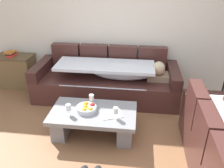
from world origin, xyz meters
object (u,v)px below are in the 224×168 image
at_px(coffee_table, 94,120).
at_px(side_cabinet, 16,71).
at_px(open_magazine, 112,114).
at_px(couch_along_wall, 109,81).
at_px(wine_glass_near_left, 68,108).
at_px(book_stack_on_cabinet, 11,54).
at_px(wine_glass_far_back, 91,98).
at_px(fruit_bowl, 87,108).
at_px(wine_glass_near_right, 116,111).

bearing_deg(coffee_table, side_cabinet, 143.93).
xyz_separation_m(coffee_table, open_magazine, (0.27, -0.05, 0.15)).
distance_m(couch_along_wall, open_magazine, 1.17).
bearing_deg(couch_along_wall, open_magazine, -80.21).
bearing_deg(wine_glass_near_left, book_stack_on_cabinet, 137.04).
distance_m(coffee_table, wine_glass_far_back, 0.32).
distance_m(couch_along_wall, wine_glass_far_back, 0.95).
bearing_deg(couch_along_wall, side_cabinet, 173.27).
height_order(couch_along_wall, book_stack_on_cabinet, couch_along_wall).
distance_m(fruit_bowl, wine_glass_near_right, 0.44).
bearing_deg(wine_glass_near_right, couch_along_wall, 101.99).
relative_size(fruit_bowl, wine_glass_near_left, 1.69).
relative_size(couch_along_wall, book_stack_on_cabinet, 11.26).
bearing_deg(book_stack_on_cabinet, wine_glass_near_right, -33.51).
height_order(coffee_table, fruit_bowl, fruit_bowl).
bearing_deg(book_stack_on_cabinet, coffee_table, -35.44).
distance_m(couch_along_wall, wine_glass_near_left, 1.30).
bearing_deg(side_cabinet, wine_glass_near_right, -34.03).
height_order(wine_glass_far_back, book_stack_on_cabinet, book_stack_on_cabinet).
height_order(fruit_bowl, wine_glass_far_back, wine_glass_far_back).
xyz_separation_m(coffee_table, fruit_bowl, (-0.09, 0.00, 0.18)).
height_order(wine_glass_near_left, book_stack_on_cabinet, book_stack_on_cabinet).
bearing_deg(fruit_bowl, wine_glass_near_right, -17.11).
distance_m(wine_glass_far_back, open_magazine, 0.41).
xyz_separation_m(wine_glass_far_back, side_cabinet, (-1.77, 1.15, -0.17)).
relative_size(couch_along_wall, open_magazine, 9.15).
xyz_separation_m(fruit_bowl, book_stack_on_cabinet, (-1.79, 1.33, 0.26)).
distance_m(couch_along_wall, coffee_table, 1.11).
bearing_deg(wine_glass_near_left, wine_glass_near_right, -0.12).
xyz_separation_m(couch_along_wall, book_stack_on_cabinet, (-1.94, 0.23, 0.36)).
relative_size(coffee_table, fruit_bowl, 4.29).
relative_size(wine_glass_near_right, book_stack_on_cabinet, 0.73).
height_order(couch_along_wall, open_magazine, couch_along_wall).
bearing_deg(wine_glass_far_back, fruit_bowl, -100.94).
bearing_deg(open_magazine, coffee_table, 149.53).
distance_m(fruit_bowl, book_stack_on_cabinet, 2.24).
height_order(fruit_bowl, open_magazine, fruit_bowl).
bearing_deg(couch_along_wall, coffee_table, -93.45).
xyz_separation_m(couch_along_wall, coffee_table, (-0.07, -1.11, -0.09)).
distance_m(wine_glass_far_back, book_stack_on_cabinet, 2.17).
height_order(side_cabinet, book_stack_on_cabinet, book_stack_on_cabinet).
height_order(wine_glass_near_right, side_cabinet, side_cabinet).
height_order(couch_along_wall, fruit_bowl, couch_along_wall).
bearing_deg(side_cabinet, wine_glass_far_back, -33.07).
bearing_deg(fruit_bowl, book_stack_on_cabinet, 143.32).
height_order(wine_glass_far_back, side_cabinet, side_cabinet).
bearing_deg(coffee_table, wine_glass_far_back, 107.26).
relative_size(fruit_bowl, side_cabinet, 0.39).
distance_m(coffee_table, wine_glass_near_left, 0.42).
distance_m(couch_along_wall, wine_glass_near_right, 1.27).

